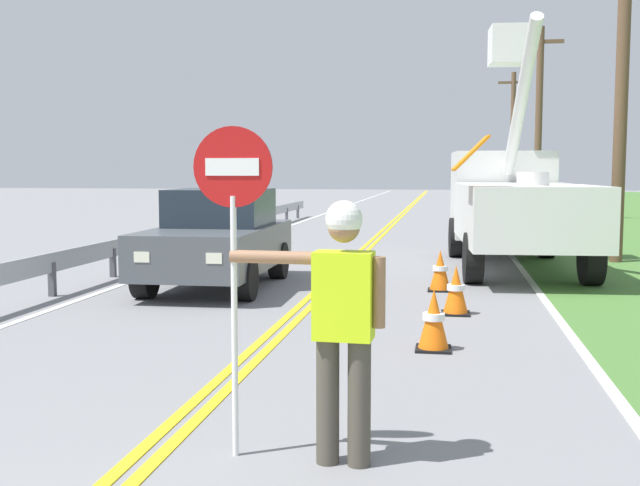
# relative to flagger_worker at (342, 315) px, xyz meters

# --- Properties ---
(centerline_yellow_left) EXTENTS (0.11, 110.00, 0.01)m
(centerline_yellow_left) POSITION_rel_flagger_worker_xyz_m (-1.47, 16.70, -1.04)
(centerline_yellow_left) COLOR yellow
(centerline_yellow_left) RESTS_ON ground
(centerline_yellow_right) EXTENTS (0.11, 110.00, 0.01)m
(centerline_yellow_right) POSITION_rel_flagger_worker_xyz_m (-1.29, 16.70, -1.04)
(centerline_yellow_right) COLOR yellow
(centerline_yellow_right) RESTS_ON ground
(edge_line_right) EXTENTS (0.12, 110.00, 0.01)m
(edge_line_right) POSITION_rel_flagger_worker_xyz_m (2.22, 16.70, -1.04)
(edge_line_right) COLOR silver
(edge_line_right) RESTS_ON ground
(edge_line_left) EXTENTS (0.12, 110.00, 0.01)m
(edge_line_left) POSITION_rel_flagger_worker_xyz_m (-4.98, 16.70, -1.04)
(edge_line_left) COLOR silver
(edge_line_left) RESTS_ON ground
(flagger_worker) EXTENTS (1.09, 0.26, 1.83)m
(flagger_worker) POSITION_rel_flagger_worker_xyz_m (0.00, 0.00, 0.00)
(flagger_worker) COLOR #474238
(flagger_worker) RESTS_ON ground
(stop_sign_paddle) EXTENTS (0.56, 0.04, 2.33)m
(stop_sign_paddle) POSITION_rel_flagger_worker_xyz_m (-0.77, 0.03, 0.66)
(stop_sign_paddle) COLOR silver
(stop_sign_paddle) RESTS_ON ground
(utility_bucket_truck) EXTENTS (2.69, 6.92, 5.11)m
(utility_bucket_truck) POSITION_rel_flagger_worker_xyz_m (2.04, 11.46, 0.36)
(utility_bucket_truck) COLOR silver
(utility_bucket_truck) RESTS_ON ground
(oncoming_sedan_nearest) EXTENTS (1.97, 4.13, 1.70)m
(oncoming_sedan_nearest) POSITION_rel_flagger_worker_xyz_m (-3.23, 7.70, -0.21)
(oncoming_sedan_nearest) COLOR #4C5156
(oncoming_sedan_nearest) RESTS_ON ground
(utility_pole_near) EXTENTS (1.80, 0.28, 8.11)m
(utility_pole_near) POSITION_rel_flagger_worker_xyz_m (4.39, 12.68, 3.19)
(utility_pole_near) COLOR brown
(utility_pole_near) RESTS_ON ground
(utility_pole_mid) EXTENTS (1.80, 0.28, 7.74)m
(utility_pole_mid) POSITION_rel_flagger_worker_xyz_m (4.26, 27.17, 3.00)
(utility_pole_mid) COLOR brown
(utility_pole_mid) RESTS_ON ground
(utility_pole_far) EXTENTS (1.80, 0.28, 7.83)m
(utility_pole_far) POSITION_rel_flagger_worker_xyz_m (4.45, 42.46, 3.05)
(utility_pole_far) COLOR brown
(utility_pole_far) RESTS_ON ground
(traffic_cone_lead) EXTENTS (0.40, 0.40, 0.70)m
(traffic_cone_lead) POSITION_rel_flagger_worker_xyz_m (0.56, 3.52, -0.71)
(traffic_cone_lead) COLOR orange
(traffic_cone_lead) RESTS_ON ground
(traffic_cone_mid) EXTENTS (0.40, 0.40, 0.70)m
(traffic_cone_mid) POSITION_rel_flagger_worker_xyz_m (0.83, 5.76, -0.71)
(traffic_cone_mid) COLOR orange
(traffic_cone_mid) RESTS_ON ground
(traffic_cone_tail) EXTENTS (0.40, 0.40, 0.70)m
(traffic_cone_tail) POSITION_rel_flagger_worker_xyz_m (0.59, 7.88, -0.71)
(traffic_cone_tail) COLOR orange
(traffic_cone_tail) RESTS_ON ground
(guardrail_left_shoulder) EXTENTS (0.10, 32.00, 0.71)m
(guardrail_left_shoulder) POSITION_rel_flagger_worker_xyz_m (-5.58, 12.00, -0.53)
(guardrail_left_shoulder) COLOR #9EA0A3
(guardrail_left_shoulder) RESTS_ON ground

